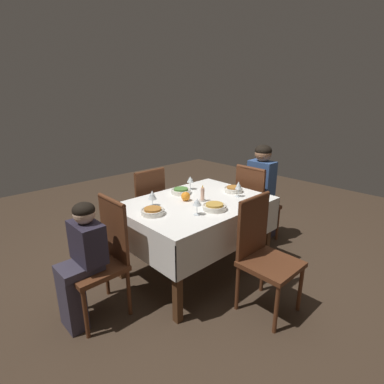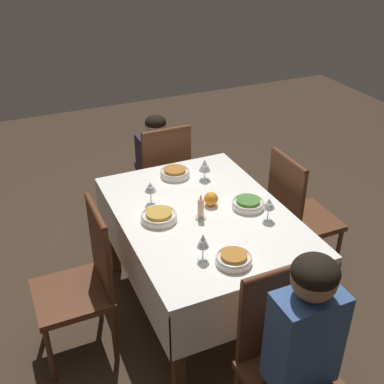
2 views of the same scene
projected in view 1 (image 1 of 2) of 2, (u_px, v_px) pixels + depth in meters
name	position (u px, v px, depth m)	size (l,w,h in m)	color
ground_plane	(196.00, 270.00, 3.08)	(8.00, 8.00, 0.00)	#3D2D21
dining_table	(196.00, 211.00, 2.88)	(1.36, 0.98, 0.75)	white
chair_east	(254.00, 202.00, 3.53)	(0.42, 0.42, 0.96)	#562D19
chair_west	(102.00, 254.00, 2.36)	(0.42, 0.42, 0.96)	#562D19
chair_south	(263.00, 251.00, 2.41)	(0.42, 0.42, 0.96)	#562D19
chair_north	(145.00, 206.00, 3.39)	(0.42, 0.42, 0.96)	#562D19
person_adult_denim	(263.00, 187.00, 3.59)	(0.34, 0.30, 1.18)	#383342
person_child_dark	(81.00, 260.00, 2.24)	(0.33, 0.30, 0.98)	#383342
bowl_east	(233.00, 189.00, 3.12)	(0.19, 0.19, 0.06)	silver
wine_glass_east	(238.00, 186.00, 2.94)	(0.06, 0.06, 0.16)	white
bowl_west	(153.00, 211.00, 2.53)	(0.20, 0.20, 0.06)	silver
wine_glass_west	(152.00, 195.00, 2.70)	(0.08, 0.08, 0.15)	white
bowl_south	(214.00, 207.00, 2.63)	(0.21, 0.21, 0.06)	silver
wine_glass_south	(197.00, 202.00, 2.49)	(0.07, 0.07, 0.15)	white
bowl_north	(181.00, 191.00, 3.06)	(0.20, 0.20, 0.06)	silver
wine_glass_north	(190.00, 180.00, 3.17)	(0.07, 0.07, 0.14)	white
candle_centerpiece	(203.00, 195.00, 2.83)	(0.07, 0.07, 0.16)	beige
orange_fruit	(186.00, 196.00, 2.85)	(0.09, 0.09, 0.09)	orange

